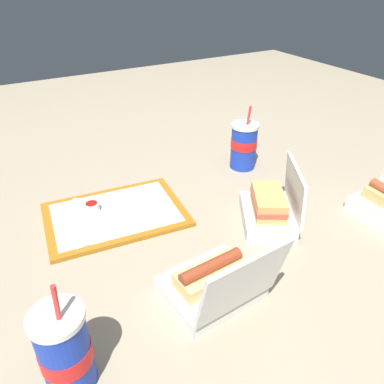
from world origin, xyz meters
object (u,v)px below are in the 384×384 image
object	(u,v)px
clamshell_hotdog_right	(214,284)
soda_cup_back	(244,145)
ketchup_cup	(92,207)
plastic_fork	(91,201)
clamshell_sandwich_front	(270,209)
food_tray	(115,215)
soda_cup_right	(65,351)

from	to	relation	value
clamshell_hotdog_right	soda_cup_back	xyz separation A→B (m)	(0.40, 0.45, 0.04)
ketchup_cup	plastic_fork	distance (m)	0.05
plastic_fork	clamshell_sandwich_front	size ratio (longest dim) A/B	0.48
ketchup_cup	clamshell_hotdog_right	distance (m)	0.44
plastic_fork	clamshell_hotdog_right	world-z (taller)	clamshell_hotdog_right
food_tray	clamshell_hotdog_right	distance (m)	0.39
soda_cup_back	clamshell_sandwich_front	bearing A→B (deg)	-113.25
clamshell_hotdog_right	food_tray	bearing A→B (deg)	101.78
soda_cup_back	soda_cup_right	xyz separation A→B (m)	(-0.70, -0.48, 0.00)
food_tray	ketchup_cup	distance (m)	0.07
soda_cup_right	plastic_fork	bearing A→B (deg)	69.98
clamshell_hotdog_right	soda_cup_back	size ratio (longest dim) A/B	0.96
ketchup_cup	soda_cup_back	distance (m)	0.53
clamshell_sandwich_front	soda_cup_back	size ratio (longest dim) A/B	1.08
ketchup_cup	soda_cup_right	distance (m)	0.49
plastic_fork	soda_cup_back	distance (m)	0.52
food_tray	soda_cup_back	size ratio (longest dim) A/B	1.84
soda_cup_back	soda_cup_right	bearing A→B (deg)	-145.39
soda_cup_right	ketchup_cup	bearing A→B (deg)	69.32
clamshell_sandwich_front	clamshell_hotdog_right	xyz separation A→B (m)	(-0.27, -0.15, -0.00)
food_tray	soda_cup_right	xyz separation A→B (m)	(-0.22, -0.42, 0.07)
plastic_fork	clamshell_sandwich_front	world-z (taller)	clamshell_sandwich_front
ketchup_cup	plastic_fork	bearing A→B (deg)	77.06
ketchup_cup	clamshell_sandwich_front	size ratio (longest dim) A/B	0.17
ketchup_cup	soda_cup_right	xyz separation A→B (m)	(-0.17, -0.46, 0.05)
clamshell_sandwich_front	ketchup_cup	bearing A→B (deg)	146.21
ketchup_cup	soda_cup_back	xyz separation A→B (m)	(0.53, 0.03, 0.05)
ketchup_cup	clamshell_hotdog_right	bearing A→B (deg)	-72.77
soda_cup_right	soda_cup_back	bearing A→B (deg)	34.61
food_tray	clamshell_hotdog_right	size ratio (longest dim) A/B	1.92
plastic_fork	clamshell_sandwich_front	distance (m)	0.50
clamshell_sandwich_front	clamshell_hotdog_right	world-z (taller)	clamshell_hotdog_right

